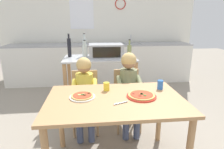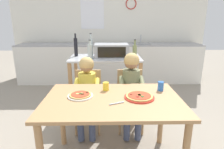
% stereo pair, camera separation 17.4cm
% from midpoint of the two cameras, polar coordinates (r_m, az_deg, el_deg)
% --- Properties ---
extents(ground_plane, '(12.75, 12.75, 0.00)m').
position_cam_midpoint_polar(ground_plane, '(3.30, 1.17, -10.43)').
color(ground_plane, gray).
extents(back_wall_tiled, '(4.77, 0.14, 2.70)m').
position_cam_midpoint_polar(back_wall_tiled, '(4.92, 0.29, 14.75)').
color(back_wall_tiled, white).
rests_on(back_wall_tiled, ground).
extents(kitchen_counter, '(4.29, 0.60, 1.12)m').
position_cam_midpoint_polar(kitchen_counter, '(4.63, 0.43, 3.50)').
color(kitchen_counter, silver).
rests_on(kitchen_counter, ground).
extents(kitchen_island_cart, '(1.12, 0.62, 0.90)m').
position_cam_midpoint_polar(kitchen_island_cart, '(3.10, -0.35, -0.19)').
color(kitchen_island_cart, '#B7BABF').
rests_on(kitchen_island_cart, ground).
extents(toaster_oven, '(0.52, 0.34, 0.21)m').
position_cam_midpoint_polar(toaster_oven, '(3.02, 1.51, 7.15)').
color(toaster_oven, '#999BA0').
rests_on(toaster_oven, kitchen_island_cart).
extents(bottle_clear_vinegar, '(0.08, 0.08, 0.29)m').
position_cam_midpoint_polar(bottle_clear_vinegar, '(2.89, -4.85, 6.93)').
color(bottle_clear_vinegar, '#ADB7B2').
rests_on(bottle_clear_vinegar, kitchen_island_cart).
extents(bottle_squat_spirits, '(0.06, 0.06, 0.36)m').
position_cam_midpoint_polar(bottle_squat_spirits, '(3.13, -9.21, 8.22)').
color(bottle_squat_spirits, black).
rests_on(bottle_squat_spirits, kitchen_island_cart).
extents(bottle_slim_sauce, '(0.07, 0.07, 0.37)m').
position_cam_midpoint_polar(bottle_slim_sauce, '(3.14, -4.75, 8.30)').
color(bottle_slim_sauce, '#ADB7B2').
rests_on(bottle_slim_sauce, kitchen_island_cart).
extents(bottle_brown_beer, '(0.06, 0.06, 0.29)m').
position_cam_midpoint_polar(bottle_brown_beer, '(2.91, 8.50, 6.78)').
color(bottle_brown_beer, olive).
rests_on(bottle_brown_beer, kitchen_island_cart).
extents(dining_table, '(1.31, 0.85, 0.76)m').
position_cam_midpoint_polar(dining_table, '(1.87, 2.89, -10.17)').
color(dining_table, '#AD7F51').
rests_on(dining_table, ground).
extents(dining_chair_left, '(0.36, 0.36, 0.81)m').
position_cam_midpoint_polar(dining_chair_left, '(2.61, -5.23, -6.41)').
color(dining_chair_left, tan).
rests_on(dining_chair_left, ground).
extents(dining_chair_right, '(0.36, 0.36, 0.81)m').
position_cam_midpoint_polar(dining_chair_right, '(2.64, 7.31, -6.24)').
color(dining_chair_right, tan).
rests_on(dining_chair_right, ground).
extents(child_in_yellow_shirt, '(0.32, 0.42, 1.01)m').
position_cam_midpoint_polar(child_in_yellow_shirt, '(2.43, -5.52, -3.74)').
color(child_in_yellow_shirt, '#424C6B').
rests_on(child_in_yellow_shirt, ground).
extents(child_in_olive_shirt, '(0.32, 0.42, 1.06)m').
position_cam_midpoint_polar(child_in_olive_shirt, '(2.46, 7.88, -2.82)').
color(child_in_olive_shirt, '#424C6B').
rests_on(child_in_olive_shirt, ground).
extents(pizza_plate_white, '(0.25, 0.25, 0.03)m').
position_cam_midpoint_polar(pizza_plate_white, '(1.88, -6.83, -6.22)').
color(pizza_plate_white, white).
rests_on(pizza_plate_white, dining_table).
extents(pizza_plate_red_rimmed, '(0.29, 0.29, 0.03)m').
position_cam_midpoint_polar(pizza_plate_red_rimmed, '(1.87, 10.84, -6.54)').
color(pizza_plate_red_rimmed, red).
rests_on(pizza_plate_red_rimmed, dining_table).
extents(drinking_cup_blue, '(0.06, 0.06, 0.10)m').
position_cam_midpoint_polar(drinking_cup_blue, '(2.09, 16.68, -3.40)').
color(drinking_cup_blue, blue).
rests_on(drinking_cup_blue, dining_table).
extents(drinking_cup_yellow, '(0.06, 0.06, 0.09)m').
position_cam_midpoint_polar(drinking_cup_yellow, '(2.01, 0.60, -3.59)').
color(drinking_cup_yellow, yellow).
rests_on(drinking_cup_yellow, dining_table).
extents(serving_spoon, '(0.13, 0.06, 0.01)m').
position_cam_midpoint_polar(serving_spoon, '(1.72, 4.31, -8.63)').
color(serving_spoon, '#B7BABF').
rests_on(serving_spoon, dining_table).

